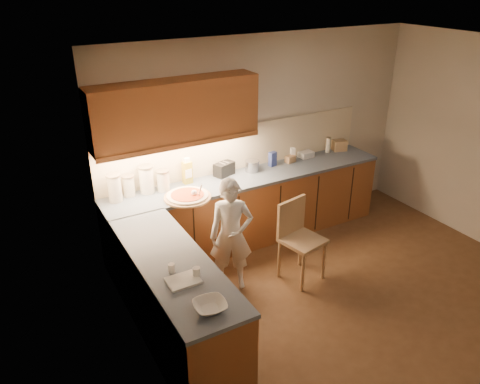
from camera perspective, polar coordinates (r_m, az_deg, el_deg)
The scene contains 24 objects.
room at distance 4.62m, azimuth 16.23°, elevation 4.10°, with size 4.54×4.50×2.62m.
l_counter at distance 5.54m, azimuth -1.35°, elevation -5.12°, with size 3.77×2.62×0.92m.
backsplash at distance 6.04m, azimuth -0.15°, elevation 5.45°, with size 3.75×0.02×0.58m, color beige.
upper_cabinets at distance 5.34m, azimuth -7.87°, elevation 9.69°, with size 1.95×0.36×0.73m.
pizza_on_board at distance 5.36m, azimuth -6.39°, elevation -0.52°, with size 0.54×0.54×0.22m.
child at distance 5.13m, azimuth -1.08°, elevation -5.29°, with size 0.48×0.31×1.31m, color white.
wooden_chair at distance 5.39m, azimuth 7.09°, elevation -5.14°, with size 0.51×0.51×0.95m.
mixing_bowl at distance 3.69m, azimuth -3.67°, elevation -13.73°, with size 0.25×0.25×0.06m, color white.
canister_a at distance 5.39m, azimuth -15.04°, elevation 0.48°, with size 0.16×0.16×0.32m.
canister_b at distance 5.50m, azimuth -13.41°, elevation 0.77°, with size 0.14×0.14×0.25m.
canister_c at distance 5.52m, azimuth -11.33°, elevation 1.54°, with size 0.18×0.18×0.33m.
canister_d at distance 5.55m, azimuth -9.37°, elevation 1.42°, with size 0.16×0.16×0.26m.
oil_jug at distance 5.70m, azimuth -6.45°, elevation 2.47°, with size 0.12×0.09×0.33m.
toaster at distance 5.91m, azimuth -1.95°, elevation 2.83°, with size 0.29×0.22×0.17m.
steel_pot at distance 6.03m, azimuth 1.48°, elevation 3.21°, with size 0.19×0.19×0.15m.
blue_box at distance 6.21m, azimuth 3.99°, elevation 4.04°, with size 0.10×0.07×0.19m, color #2F3F8F.
card_box_a at distance 6.37m, azimuth 6.15°, elevation 4.02°, with size 0.13×0.09×0.09m, color tan.
white_bottle at distance 6.42m, azimuth 6.43°, elevation 4.60°, with size 0.06×0.06×0.18m, color white.
flat_pack at distance 6.58m, azimuth 8.05°, elevation 4.56°, with size 0.20×0.14×0.08m, color white.
tall_jar at distance 6.79m, azimuth 10.69°, elevation 5.68°, with size 0.07×0.07×0.22m.
card_box_b at distance 6.91m, azimuth 12.01°, elevation 5.60°, with size 0.19×0.15×0.15m, color tan.
dough_cloth at distance 4.01m, azimuth -6.93°, elevation -10.66°, with size 0.27×0.21×0.02m, color white.
spice_jar_a at distance 4.12m, azimuth -8.35°, elevation -9.15°, with size 0.06×0.06×0.08m, color white.
spice_jar_b at distance 4.03m, azimuth -5.33°, elevation -9.71°, with size 0.07×0.07×0.09m, color white.
Camera 1 is at (-3.15, -2.97, 3.28)m, focal length 35.00 mm.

